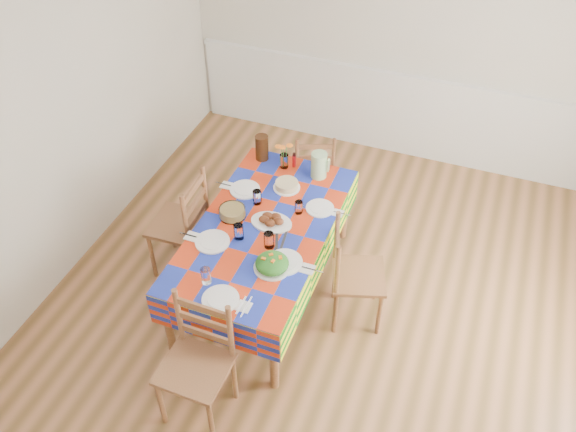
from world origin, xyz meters
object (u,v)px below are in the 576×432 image
(chair_left, at_px, (183,225))
(chair_right, at_px, (353,275))
(chair_near, at_px, (198,363))
(meat_platter, at_px, (271,221))
(chair_far, at_px, (314,170))
(dining_table, at_px, (264,234))
(green_pitcher, at_px, (319,165))
(tea_pitcher, at_px, (262,148))

(chair_left, bearing_deg, chair_right, 86.45)
(chair_near, xyz_separation_m, chair_right, (0.73, 1.13, -0.02))
(meat_platter, bearing_deg, chair_right, -5.53)
(chair_far, bearing_deg, dining_table, 67.85)
(green_pitcher, height_order, chair_right, green_pitcher)
(meat_platter, xyz_separation_m, tea_pitcher, (-0.38, 0.74, 0.09))
(tea_pitcher, relative_size, chair_far, 0.27)
(dining_table, bearing_deg, chair_right, -1.06)
(tea_pitcher, distance_m, chair_near, 2.00)
(dining_table, bearing_deg, chair_near, -89.96)
(chair_left, bearing_deg, tea_pitcher, 151.23)
(green_pitcher, bearing_deg, chair_near, -95.82)
(tea_pitcher, bearing_deg, chair_left, -115.84)
(meat_platter, relative_size, chair_far, 0.38)
(dining_table, distance_m, green_pitcher, 0.78)
(dining_table, height_order, chair_right, chair_right)
(chair_far, bearing_deg, chair_near, 68.22)
(chair_far, relative_size, chair_right, 0.91)
(green_pitcher, bearing_deg, tea_pitcher, 173.55)
(chair_near, bearing_deg, tea_pitcher, 100.93)
(green_pitcher, relative_size, chair_far, 0.27)
(tea_pitcher, bearing_deg, chair_near, -80.01)
(meat_platter, xyz_separation_m, chair_left, (-0.77, -0.05, -0.25))
(meat_platter, bearing_deg, chair_far, 91.42)
(meat_platter, xyz_separation_m, green_pitcher, (0.15, 0.68, 0.09))
(dining_table, height_order, chair_left, chair_left)
(chair_right, bearing_deg, chair_near, 129.10)
(tea_pitcher, bearing_deg, dining_table, -66.75)
(dining_table, distance_m, chair_left, 0.74)
(dining_table, distance_m, chair_right, 0.75)
(chair_far, height_order, chair_left, chair_left)
(tea_pitcher, height_order, chair_left, chair_left)
(chair_near, relative_size, chair_right, 1.05)
(meat_platter, distance_m, chair_far, 1.15)
(meat_platter, distance_m, chair_right, 0.74)
(meat_platter, height_order, chair_right, chair_right)
(tea_pitcher, height_order, chair_right, tea_pitcher)
(chair_far, height_order, chair_right, chair_right)
(chair_left, bearing_deg, meat_platter, 90.86)
(green_pitcher, xyz_separation_m, chair_near, (-0.19, -1.88, -0.34))
(chair_far, bearing_deg, green_pitcher, 91.43)
(dining_table, xyz_separation_m, chair_right, (0.73, -0.01, -0.18))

